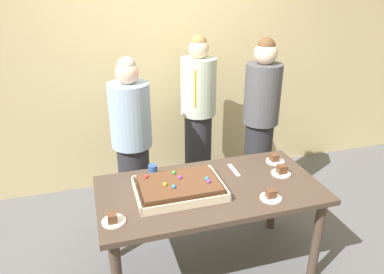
{
  "coord_description": "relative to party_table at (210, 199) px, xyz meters",
  "views": [
    {
      "loc": [
        -0.77,
        -2.13,
        2.15
      ],
      "look_at": [
        -0.09,
        0.15,
        1.1
      ],
      "focal_mm": 34.04,
      "sensor_mm": 36.0,
      "label": 1
    }
  ],
  "objects": [
    {
      "name": "ground_plane",
      "position": [
        0.0,
        0.0,
        -0.65
      ],
      "size": [
        12.0,
        12.0,
        0.0
      ],
      "primitive_type": "plane",
      "color": "#5B5B60"
    },
    {
      "name": "interior_back_panel",
      "position": [
        0.0,
        1.6,
        0.85
      ],
      "size": [
        8.0,
        0.12,
        3.0
      ],
      "primitive_type": "cube",
      "color": "#CCB784",
      "rests_on": "ground_plane"
    },
    {
      "name": "party_table",
      "position": [
        0.0,
        0.0,
        0.0
      ],
      "size": [
        1.62,
        0.82,
        0.75
      ],
      "color": "#47382D",
      "rests_on": "ground_plane"
    },
    {
      "name": "sheet_cake",
      "position": [
        -0.23,
        0.01,
        0.14
      ],
      "size": [
        0.62,
        0.44,
        0.11
      ],
      "color": "beige",
      "rests_on": "party_table"
    },
    {
      "name": "plated_slice_near_left",
      "position": [
        0.59,
        0.03,
        0.12
      ],
      "size": [
        0.15,
        0.15,
        0.08
      ],
      "color": "white",
      "rests_on": "party_table"
    },
    {
      "name": "plated_slice_near_right",
      "position": [
        -0.71,
        -0.21,
        0.12
      ],
      "size": [
        0.15,
        0.15,
        0.07
      ],
      "color": "white",
      "rests_on": "party_table"
    },
    {
      "name": "plated_slice_far_left",
      "position": [
        0.64,
        0.23,
        0.12
      ],
      "size": [
        0.15,
        0.15,
        0.07
      ],
      "color": "white",
      "rests_on": "party_table"
    },
    {
      "name": "plated_slice_far_right",
      "position": [
        0.35,
        -0.25,
        0.12
      ],
      "size": [
        0.15,
        0.15,
        0.07
      ],
      "color": "white",
      "rests_on": "party_table"
    },
    {
      "name": "drink_cup_nearest",
      "position": [
        -0.37,
        0.27,
        0.15
      ],
      "size": [
        0.07,
        0.07,
        0.1
      ],
      "primitive_type": "cylinder",
      "color": "#2D5199",
      "rests_on": "party_table"
    },
    {
      "name": "cake_server_utensil",
      "position": [
        0.26,
        0.19,
        0.1
      ],
      "size": [
        0.03,
        0.2,
        0.01
      ],
      "primitive_type": "cube",
      "color": "silver",
      "rests_on": "party_table"
    },
    {
      "name": "person_serving_front",
      "position": [
        0.78,
        0.78,
        0.22
      ],
      "size": [
        0.34,
        0.34,
        1.67
      ],
      "rotation": [
        0.0,
        0.0,
        -2.48
      ],
      "color": "#28282D",
      "rests_on": "ground_plane"
    },
    {
      "name": "person_green_shirt_behind",
      "position": [
        -0.45,
        0.78,
        0.16
      ],
      "size": [
        0.35,
        0.35,
        1.58
      ],
      "rotation": [
        0.0,
        0.0,
        -1.29
      ],
      "color": "#28282D",
      "rests_on": "ground_plane"
    },
    {
      "name": "person_striped_tie_right",
      "position": [
        0.26,
        1.12,
        0.21
      ],
      "size": [
        0.35,
        0.35,
        1.67
      ],
      "rotation": [
        0.0,
        0.0,
        -1.99
      ],
      "color": "#28282D",
      "rests_on": "ground_plane"
    }
  ]
}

